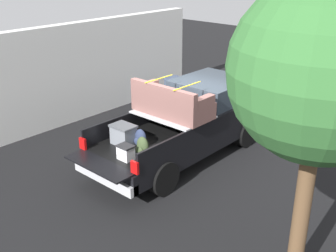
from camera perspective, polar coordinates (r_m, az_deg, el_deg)
ground_plane at (r=11.46m, az=2.01°, el=-4.22°), size 40.00×40.00×0.00m
pickup_truck at (r=11.32m, az=3.28°, el=0.88°), size 6.05×2.07×2.23m
building_facade at (r=13.57m, az=-15.02°, el=6.51°), size 11.80×0.36×3.17m
tree_background at (r=6.11m, az=20.36°, el=6.95°), size 2.65×2.65×5.01m
trash_can at (r=15.48m, az=0.53°, el=5.02°), size 0.60×0.60×0.98m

